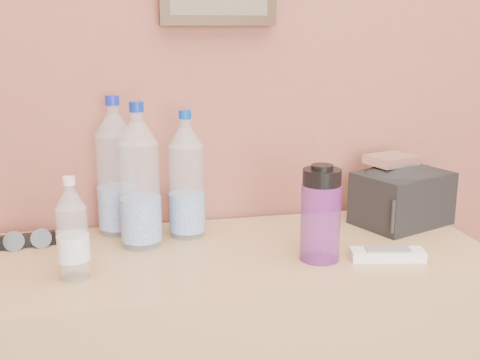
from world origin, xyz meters
name	(u,v)px	position (x,y,z in m)	size (l,w,h in m)	color
pet_large_a	(140,184)	(-0.43, 1.82, 0.91)	(0.10, 0.10, 0.35)	silver
pet_large_b	(116,174)	(-0.48, 1.93, 0.91)	(0.10, 0.10, 0.36)	silver
pet_large_c	(186,181)	(-0.31, 1.87, 0.89)	(0.09, 0.09, 0.32)	silver
pet_small	(73,234)	(-0.58, 1.65, 0.85)	(0.06, 0.06, 0.22)	silver
nalgene_bottle	(321,214)	(-0.03, 1.64, 0.86)	(0.09, 0.09, 0.22)	#732591
sunglasses	(28,240)	(-0.70, 1.86, 0.77)	(0.13, 0.05, 0.03)	black
ac_remote	(387,255)	(0.12, 1.60, 0.76)	(0.17, 0.05, 0.02)	silver
toiletry_bag	(402,195)	(0.27, 1.84, 0.83)	(0.24, 0.17, 0.16)	black
foil_packet	(391,160)	(0.25, 1.86, 0.93)	(0.12, 0.10, 0.02)	silver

